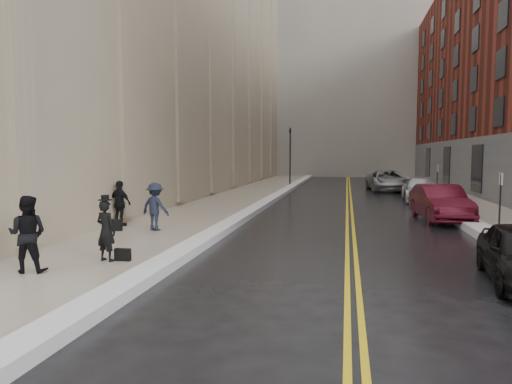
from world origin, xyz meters
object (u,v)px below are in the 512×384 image
at_px(car_silver_near, 421,190).
at_px(pedestrian_a, 27,234).
at_px(pedestrian_main, 106,231).
at_px(pedestrian_b, 155,207).
at_px(car_silver_far, 387,180).
at_px(car_maroon, 440,203).
at_px(pedestrian_c, 120,203).

bearing_deg(car_silver_near, pedestrian_a, -117.71).
distance_m(car_silver_near, pedestrian_main, 21.47).
relative_size(pedestrian_a, pedestrian_b, 1.05).
distance_m(car_silver_near, car_silver_far, 7.89).
distance_m(pedestrian_main, pedestrian_b, 4.75).
xyz_separation_m(car_silver_near, car_silver_far, (-1.32, 7.78, 0.09)).
distance_m(car_maroon, pedestrian_a, 16.28).
height_order(car_maroon, pedestrian_main, pedestrian_main).
bearing_deg(car_silver_near, car_maroon, -90.34).
distance_m(car_silver_near, pedestrian_a, 23.27).
relative_size(car_silver_near, car_silver_far, 0.85).
bearing_deg(car_maroon, pedestrian_a, -138.74).
bearing_deg(car_silver_far, pedestrian_b, -120.01).
xyz_separation_m(pedestrian_b, pedestrian_c, (-1.73, 0.65, 0.01)).
bearing_deg(pedestrian_b, car_silver_far, -99.88).
distance_m(car_maroon, pedestrian_main, 14.44).
bearing_deg(pedestrian_a, pedestrian_main, -145.82).
distance_m(car_silver_far, pedestrian_c, 24.13).
relative_size(car_maroon, pedestrian_b, 2.77).
xyz_separation_m(pedestrian_main, pedestrian_c, (-2.43, 5.35, 0.08)).
relative_size(car_maroon, pedestrian_main, 3.01).
height_order(car_silver_far, pedestrian_b, pedestrian_b).
distance_m(car_silver_far, pedestrian_b, 23.93).
bearing_deg(car_silver_near, pedestrian_c, -131.50).
relative_size(car_silver_near, pedestrian_b, 2.91).
bearing_deg(pedestrian_a, car_silver_far, -124.46).
relative_size(car_silver_far, pedestrian_c, 3.38).
bearing_deg(pedestrian_c, car_silver_near, -118.42).
relative_size(car_silver_far, pedestrian_a, 3.28).
xyz_separation_m(car_silver_near, pedestrian_b, (-11.25, -13.99, 0.28)).
distance_m(car_silver_near, pedestrian_b, 17.96).
height_order(car_maroon, pedestrian_b, pedestrian_b).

